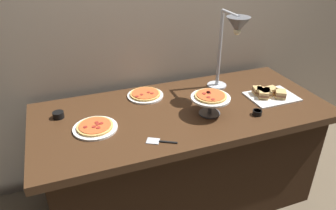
% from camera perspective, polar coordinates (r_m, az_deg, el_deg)
% --- Properties ---
extents(ground_plane, '(8.00, 8.00, 0.00)m').
position_cam_1_polar(ground_plane, '(2.52, 2.33, -15.95)').
color(ground_plane, brown).
extents(back_wall, '(4.40, 0.04, 2.40)m').
position_cam_1_polar(back_wall, '(2.33, -1.93, 14.56)').
color(back_wall, tan).
rests_on(back_wall, ground_plane).
extents(buffet_table, '(1.90, 0.84, 0.76)m').
position_cam_1_polar(buffet_table, '(2.26, 2.52, -9.00)').
color(buffet_table, '#422816').
rests_on(buffet_table, ground_plane).
extents(heat_lamp, '(0.15, 0.34, 0.56)m').
position_cam_1_polar(heat_lamp, '(2.11, 11.67, 12.47)').
color(heat_lamp, '#B7BABF').
rests_on(heat_lamp, buffet_table).
extents(pizza_plate_front, '(0.25, 0.25, 0.03)m').
position_cam_1_polar(pizza_plate_front, '(2.21, -4.09, 1.85)').
color(pizza_plate_front, white).
rests_on(pizza_plate_front, buffet_table).
extents(pizza_plate_center, '(0.26, 0.26, 0.03)m').
position_cam_1_polar(pizza_plate_center, '(1.89, -12.92, -3.90)').
color(pizza_plate_center, white).
rests_on(pizza_plate_center, buffet_table).
extents(pizza_plate_raised_stand, '(0.24, 0.24, 0.14)m').
position_cam_1_polar(pizza_plate_raised_stand, '(1.97, 7.61, 1.11)').
color(pizza_plate_raised_stand, '#595B60').
rests_on(pizza_plate_raised_stand, buffet_table).
extents(sandwich_platter, '(0.33, 0.24, 0.06)m').
position_cam_1_polar(sandwich_platter, '(2.30, 17.55, 1.91)').
color(sandwich_platter, white).
rests_on(sandwich_platter, buffet_table).
extents(sauce_cup_near, '(0.07, 0.07, 0.04)m').
position_cam_1_polar(sauce_cup_near, '(2.06, -19.07, -1.65)').
color(sauce_cup_near, black).
rests_on(sauce_cup_near, buffet_table).
extents(sauce_cup_far, '(0.06, 0.06, 0.03)m').
position_cam_1_polar(sauce_cup_far, '(2.06, 15.70, -1.29)').
color(sauce_cup_far, black).
rests_on(sauce_cup_far, buffet_table).
extents(serving_spatula, '(0.16, 0.11, 0.01)m').
position_cam_1_polar(serving_spatula, '(1.74, -1.39, -6.56)').
color(serving_spatula, '#B7BABF').
rests_on(serving_spatula, buffet_table).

